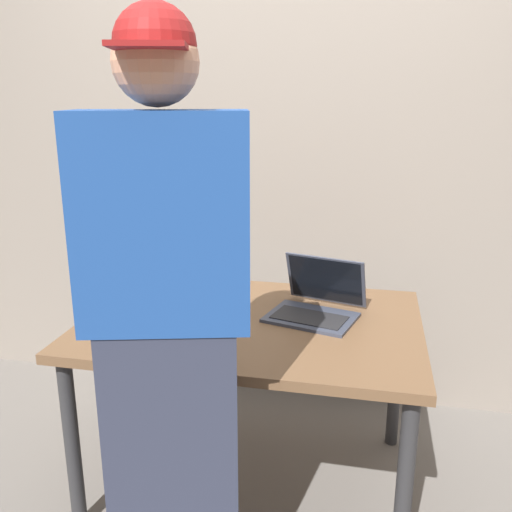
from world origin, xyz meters
name	(u,v)px	position (x,y,z in m)	size (l,w,h in m)	color
ground_plane	(252,479)	(0.00, 0.00, 0.00)	(8.00, 8.00, 0.00)	slate
desk	(252,338)	(0.00, 0.00, 0.64)	(1.26, 0.88, 0.72)	brown
laptop	(317,303)	(0.23, 0.10, 0.76)	(0.39, 0.38, 0.21)	#383D4C
beer_bottle_brown	(189,264)	(-0.33, 0.26, 0.84)	(0.07, 0.07, 0.31)	brown
beer_bottle_green	(148,267)	(-0.51, 0.23, 0.82)	(0.07, 0.07, 0.27)	#472B14
beer_bottle_amber	(151,273)	(-0.46, 0.13, 0.83)	(0.08, 0.08, 0.31)	#1E5123
person_figure	(169,341)	(-0.10, -0.61, 0.90)	(0.47, 0.34, 1.74)	#2D3347
back_wall	(287,146)	(0.00, 0.80, 1.30)	(6.00, 0.10, 2.60)	gray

